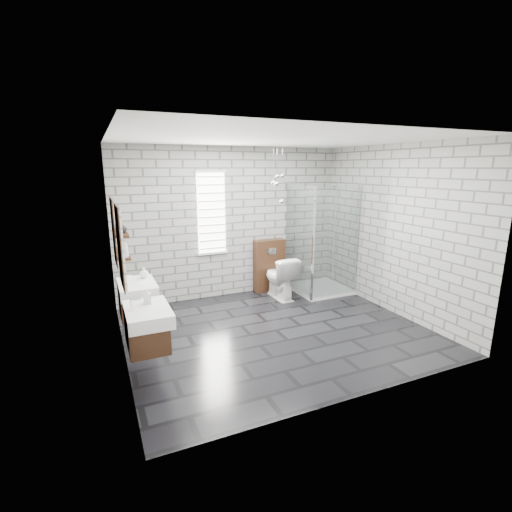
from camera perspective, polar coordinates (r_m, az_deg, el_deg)
floor at (r=5.57m, az=3.12°, el=-11.43°), size 4.20×3.60×0.02m
ceiling at (r=5.07m, az=3.53°, el=17.69°), size 4.20×3.60×0.02m
wall_back at (r=6.79m, az=-3.65°, el=5.11°), size 4.20×0.02×2.70m
wall_front at (r=3.68m, az=16.21°, el=-2.62°), size 4.20×0.02×2.70m
wall_left at (r=4.61m, az=-20.76°, el=0.25°), size 0.02×3.60×2.70m
wall_right at (r=6.38m, az=20.49°, el=3.74°), size 0.02×3.60×2.70m
vanity_left at (r=4.26m, az=-16.87°, el=-8.90°), size 0.47×0.70×1.57m
vanity_right at (r=5.19m, az=-18.27°, el=-4.93°), size 0.47×0.70×1.57m
shelf_lower at (r=4.57m, az=-19.69°, el=-0.15°), size 0.14×0.30×0.03m
shelf_upper at (r=4.52m, az=-19.95°, el=3.05°), size 0.14×0.30×0.03m
window at (r=6.61m, az=-6.87°, el=6.56°), size 0.56×0.05×1.48m
cistern_panel at (r=7.13m, az=2.04°, el=-1.45°), size 0.60×0.20×1.00m
flush_plate at (r=6.97m, az=2.43°, el=0.73°), size 0.18×0.01×0.12m
shower_enclosure at (r=7.08m, az=9.72°, el=-1.72°), size 1.00×1.00×2.03m
pendant_cluster at (r=6.61m, az=3.41°, el=11.11°), size 0.27×0.22×0.99m
toilet at (r=6.77m, az=3.71°, el=-3.26°), size 0.46×0.78×0.78m
soap_bottle_a at (r=4.32m, az=-16.40°, el=-5.89°), size 0.09×0.10×0.18m
soap_bottle_b at (r=5.32m, az=-16.86°, el=-2.48°), size 0.14×0.14×0.15m
soap_bottle_c at (r=4.45m, az=-19.59°, el=1.15°), size 0.10×0.10×0.22m
vase at (r=4.55m, az=-19.94°, el=4.07°), size 0.12×0.12×0.12m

